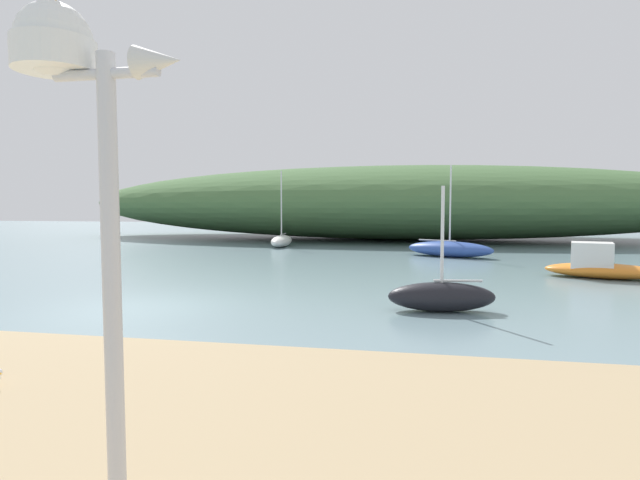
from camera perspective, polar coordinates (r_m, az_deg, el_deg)
name	(u,v)px	position (r m, az deg, el deg)	size (l,w,h in m)	color
ground_plane	(149,307)	(13.49, -18.60, -7.09)	(120.00, 120.00, 0.00)	gray
distant_hill	(399,203)	(38.71, 8.87, 4.16)	(49.14, 15.80, 5.45)	#476B3D
mast_structure	(73,101)	(3.80, -25.92, 13.82)	(1.15, 0.52, 3.64)	silver
sailboat_far_left	(450,249)	(25.73, 14.31, -0.96)	(4.50, 3.00, 4.47)	#2D4C9E
sailboat_by_sandbar	(282,241)	(31.07, -4.33, -0.07)	(1.26, 3.59, 4.61)	white
sailboat_outer_mooring	(441,296)	(12.51, 13.45, -6.14)	(2.62, 1.16, 2.98)	black
motorboat_east_reach	(600,266)	(20.19, 28.82, -2.53)	(3.96, 2.30, 1.24)	orange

